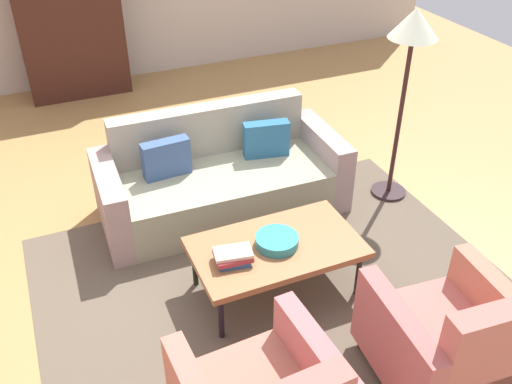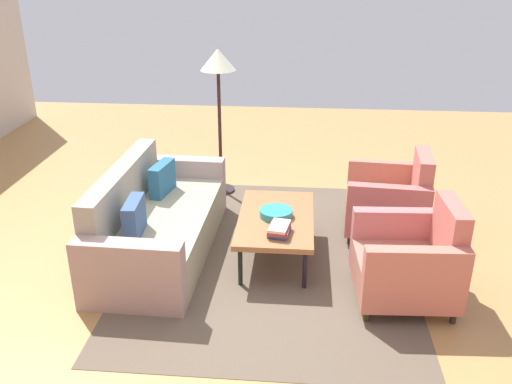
% 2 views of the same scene
% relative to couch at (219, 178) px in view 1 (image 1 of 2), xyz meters
% --- Properties ---
extents(ground_plane, '(11.88, 11.88, 0.00)m').
position_rel_couch_xyz_m(ground_plane, '(-0.40, -0.43, -0.29)').
color(ground_plane, '#B0844B').
extents(area_rug, '(3.40, 2.60, 0.01)m').
position_rel_couch_xyz_m(area_rug, '(-0.00, -1.14, -0.28)').
color(area_rug, brown).
rests_on(area_rug, ground).
extents(couch, '(2.12, 0.96, 0.86)m').
position_rel_couch_xyz_m(couch, '(0.00, 0.00, 0.00)').
color(couch, gray).
rests_on(couch, ground).
extents(coffee_table, '(1.20, 0.70, 0.42)m').
position_rel_couch_xyz_m(coffee_table, '(-0.00, -1.19, 0.10)').
color(coffee_table, black).
rests_on(coffee_table, ground).
extents(armchair_right, '(0.86, 0.86, 0.88)m').
position_rel_couch_xyz_m(armchair_right, '(0.59, -2.35, 0.06)').
color(armchair_right, '#391E17').
rests_on(armchair_right, ground).
extents(fruit_bowl, '(0.31, 0.31, 0.07)m').
position_rel_couch_xyz_m(fruit_bowl, '(0.00, -1.19, 0.17)').
color(fruit_bowl, teal).
rests_on(fruit_bowl, coffee_table).
extents(book_stack, '(0.28, 0.21, 0.09)m').
position_rel_couch_xyz_m(book_stack, '(-0.35, -1.23, 0.18)').
color(book_stack, '#285088').
rests_on(book_stack, coffee_table).
extents(cabinet, '(1.20, 0.51, 1.80)m').
position_rel_couch_xyz_m(cabinet, '(-0.76, 3.07, 0.61)').
color(cabinet, '#3C1D16').
rests_on(cabinet, ground).
extents(floor_lamp, '(0.40, 0.40, 1.72)m').
position_rel_couch_xyz_m(floor_lamp, '(1.51, -0.44, 1.16)').
color(floor_lamp, '#2E2023').
rests_on(floor_lamp, ground).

